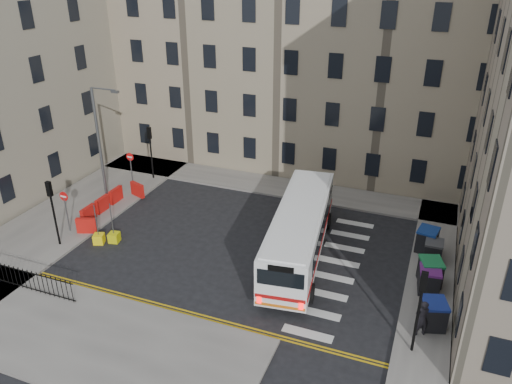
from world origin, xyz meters
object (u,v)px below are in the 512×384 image
Objects in this scene: wheelie_bin_e at (427,240)px; bollard_yellow at (99,239)px; wheelie_bin_c at (430,272)px; streetlamp at (99,144)px; pedestrian at (422,318)px; bollard_chevron at (114,237)px; bus at (300,230)px; wheelie_bin_d at (433,251)px; wheelie_bin_b at (429,280)px; wheelie_bin_a at (433,314)px.

bollard_yellow is (-18.53, -6.11, -0.56)m from wheelie_bin_e.
wheelie_bin_c is at bearing 8.46° from bollard_yellow.
pedestrian is at bearing -16.16° from streetlamp.
bollard_yellow is 0.90m from bollard_chevron.
wheelie_bin_c is 0.84× the size of pedestrian.
bus is 7.45× the size of wheelie_bin_c.
wheelie_bin_e is at bearing 112.39° from wheelie_bin_d.
streetlamp is 5.62× the size of wheelie_bin_e.
wheelie_bin_d is 18.76m from bollard_chevron.
wheelie_bin_b is 3.03m from wheelie_bin_d.
bus is 7.56m from wheelie_bin_e.
pedestrian reaches higher than wheelie_bin_b.
bus is at bearing 165.82° from wheelie_bin_b.
wheelie_bin_e reaches higher than wheelie_bin_c.
wheelie_bin_d is at bearing -57.46° from wheelie_bin_e.
wheelie_bin_b is at bearing 80.45° from wheelie_bin_a.
streetlamp is 22.38m from wheelie_bin_b.
bus is 6.27× the size of pedestrian.
wheelie_bin_c is 18.32m from bollard_chevron.
wheelie_bin_a is 6.79m from wheelie_bin_e.
bollard_chevron is at bearing -165.44° from wheelie_bin_d.
streetlamp is 22.95m from pedestrian.
wheelie_bin_b reaches higher than bollard_chevron.
pedestrian is at bearing -137.87° from wheelie_bin_a.
wheelie_bin_c reaches higher than wheelie_bin_b.
streetlamp is at bearing 130.57° from bollard_chevron.
streetlamp is 7.00m from bollard_yellow.
wheelie_bin_e is at bearing 18.24° from bollard_yellow.
wheelie_bin_d is at bearing 71.60° from wheelie_bin_c.
pedestrian is 3.05× the size of bollard_chevron.
wheelie_bin_e is (-0.39, 4.04, 0.03)m from wheelie_bin_b.
wheelie_bin_c reaches higher than wheelie_bin_a.
wheelie_bin_a is at bearing -86.11° from wheelie_bin_d.
wheelie_bin_d is 2.08× the size of bollard_chevron.
streetlamp is 5.29× the size of wheelie_bin_c.
streetlamp is 23.23m from wheelie_bin_a.
wheelie_bin_a is 0.82× the size of pedestrian.
bollard_yellow and bollard_chevron have the same top height.
bollard_yellow is at bearing -173.18° from bus.
wheelie_bin_b reaches higher than wheelie_bin_d.
bus is at bearing -7.29° from streetlamp.
streetlamp is 4.45× the size of pedestrian.
wheelie_bin_a is 5.74m from wheelie_bin_d.
bollard_yellow is (-18.92, -2.82, -0.55)m from wheelie_bin_c.
wheelie_bin_d is (7.23, 2.11, -0.98)m from bus.
bollard_chevron is (0.76, 0.48, 0.00)m from bollard_yellow.
wheelie_bin_d reaches higher than bollard_chevron.
streetlamp is at bearing -179.10° from wheelie_bin_d.
wheelie_bin_c is 19.14m from bollard_yellow.
pedestrian is (-0.48, -0.82, 0.23)m from wheelie_bin_a.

